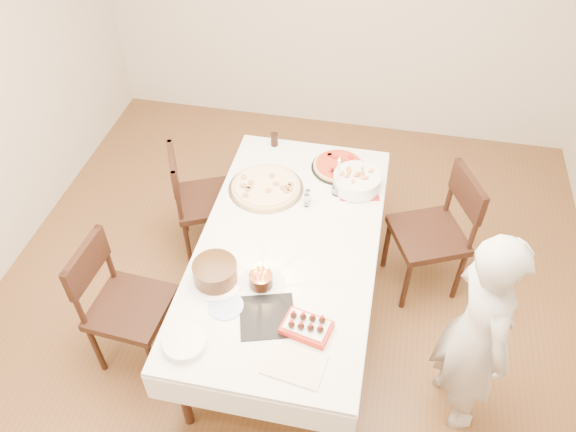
% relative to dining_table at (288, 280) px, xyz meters
% --- Properties ---
extents(floor, '(5.00, 5.00, 0.00)m').
position_rel_dining_table_xyz_m(floor, '(0.01, -0.05, -0.38)').
color(floor, brown).
rests_on(floor, ground).
extents(dining_table, '(1.27, 2.21, 0.75)m').
position_rel_dining_table_xyz_m(dining_table, '(0.00, 0.00, 0.00)').
color(dining_table, white).
rests_on(dining_table, floor).
extents(chair_right_savory, '(0.69, 0.69, 1.02)m').
position_rel_dining_table_xyz_m(chair_right_savory, '(0.92, 0.49, 0.13)').
color(chair_right_savory, black).
rests_on(chair_right_savory, floor).
extents(chair_left_savory, '(0.64, 0.64, 0.95)m').
position_rel_dining_table_xyz_m(chair_left_savory, '(-0.75, 0.56, 0.10)').
color(chair_left_savory, black).
rests_on(chair_left_savory, floor).
extents(chair_left_dessert, '(0.54, 0.54, 1.00)m').
position_rel_dining_table_xyz_m(chair_left_dessert, '(-0.91, -0.52, 0.12)').
color(chair_left_dessert, black).
rests_on(chair_left_dessert, floor).
extents(person, '(0.55, 0.65, 1.52)m').
position_rel_dining_table_xyz_m(person, '(1.16, -0.47, 0.39)').
color(person, beige).
rests_on(person, floor).
extents(pizza_white, '(0.65, 0.65, 0.04)m').
position_rel_dining_table_xyz_m(pizza_white, '(-0.26, 0.48, 0.40)').
color(pizza_white, beige).
rests_on(pizza_white, dining_table).
extents(pizza_pepperoni, '(0.47, 0.47, 0.04)m').
position_rel_dining_table_xyz_m(pizza_pepperoni, '(0.21, 0.81, 0.40)').
color(pizza_pepperoni, red).
rests_on(pizza_pepperoni, dining_table).
extents(red_placemat, '(0.33, 0.33, 0.01)m').
position_rel_dining_table_xyz_m(red_placemat, '(0.38, 0.62, 0.38)').
color(red_placemat, '#B21E1E').
rests_on(red_placemat, dining_table).
extents(pasta_bowl, '(0.41, 0.41, 0.11)m').
position_rel_dining_table_xyz_m(pasta_bowl, '(0.37, 0.62, 0.44)').
color(pasta_bowl, white).
rests_on(pasta_bowl, dining_table).
extents(taper_candle, '(0.09, 0.09, 0.33)m').
position_rel_dining_table_xyz_m(taper_candle, '(0.24, 0.53, 0.54)').
color(taper_candle, white).
rests_on(taper_candle, dining_table).
extents(shaker_pair, '(0.09, 0.09, 0.10)m').
position_rel_dining_table_xyz_m(shaker_pair, '(0.05, 0.36, 0.43)').
color(shaker_pair, white).
rests_on(shaker_pair, dining_table).
extents(cola_glass, '(0.06, 0.06, 0.11)m').
position_rel_dining_table_xyz_m(cola_glass, '(-0.31, 0.99, 0.43)').
color(cola_glass, black).
rests_on(cola_glass, dining_table).
extents(layer_cake, '(0.37, 0.37, 0.13)m').
position_rel_dining_table_xyz_m(layer_cake, '(-0.37, -0.38, 0.44)').
color(layer_cake, '#361F0D').
rests_on(layer_cake, dining_table).
extents(cake_board, '(0.39, 0.39, 0.01)m').
position_rel_dining_table_xyz_m(cake_board, '(-0.00, -0.59, 0.38)').
color(cake_board, black).
rests_on(cake_board, dining_table).
extents(birthday_cake, '(0.19, 0.19, 0.14)m').
position_rel_dining_table_xyz_m(birthday_cake, '(-0.09, -0.37, 0.46)').
color(birthday_cake, '#341D0E').
rests_on(birthday_cake, dining_table).
extents(strawberry_box, '(0.30, 0.23, 0.07)m').
position_rel_dining_table_xyz_m(strawberry_box, '(0.23, -0.63, 0.41)').
color(strawberry_box, red).
rests_on(strawberry_box, dining_table).
extents(box_lid, '(0.34, 0.25, 0.03)m').
position_rel_dining_table_xyz_m(box_lid, '(0.21, -0.86, 0.38)').
color(box_lid, beige).
rests_on(box_lid, dining_table).
extents(plate_stack, '(0.31, 0.31, 0.05)m').
position_rel_dining_table_xyz_m(plate_stack, '(-0.40, -0.86, 0.40)').
color(plate_stack, white).
rests_on(plate_stack, dining_table).
extents(china_plate, '(0.25, 0.25, 0.01)m').
position_rel_dining_table_xyz_m(china_plate, '(-0.25, -0.56, 0.38)').
color(china_plate, white).
rests_on(china_plate, dining_table).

